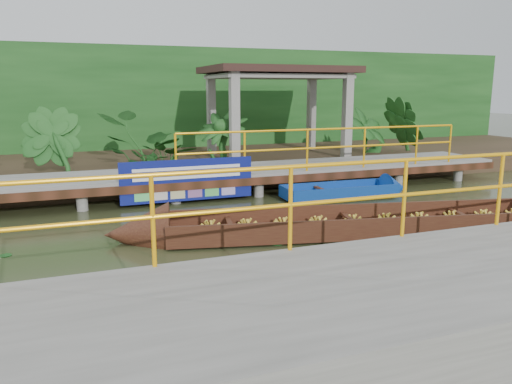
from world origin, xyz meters
name	(u,v)px	position (x,y,z in m)	size (l,w,h in m)	color
ground	(260,230)	(0.00, 0.00, 0.00)	(80.00, 80.00, 0.00)	#31361B
land_strip	(176,162)	(0.00, 7.50, 0.23)	(30.00, 8.00, 0.45)	#332619
far_dock	(211,174)	(0.02, 3.43, 0.48)	(16.00, 2.06, 1.66)	slate
near_dock	(479,292)	(1.00, -4.20, 0.30)	(18.00, 2.40, 1.73)	slate
pavilion	(277,79)	(3.00, 6.30, 2.82)	(4.40, 3.00, 3.00)	slate
foliage_backdrop	(160,104)	(0.00, 10.00, 2.00)	(30.00, 0.80, 4.00)	#154215
vendor_boat	(424,218)	(2.79, -1.06, 0.22)	(10.70, 3.25, 2.13)	#35150E
moored_blue_boat	(368,191)	(3.47, 1.82, 0.14)	(3.21, 0.96, 0.76)	navy
blue_banner	(188,180)	(-0.76, 2.48, 0.56)	(2.97, 0.04, 0.93)	navy
tropical_plants	(217,137)	(0.74, 5.30, 1.21)	(14.21, 1.21, 1.51)	#154215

